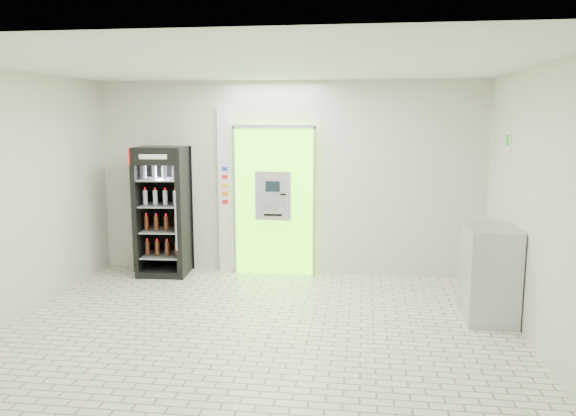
# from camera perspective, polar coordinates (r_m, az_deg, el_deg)

# --- Properties ---
(ground) EXTENTS (6.00, 6.00, 0.00)m
(ground) POSITION_cam_1_polar(r_m,az_deg,el_deg) (6.67, -2.95, -12.23)
(ground) COLOR beige
(ground) RESTS_ON ground
(room_shell) EXTENTS (6.00, 6.00, 6.00)m
(room_shell) POSITION_cam_1_polar(r_m,az_deg,el_deg) (6.24, -3.09, 3.72)
(room_shell) COLOR beige
(room_shell) RESTS_ON ground
(atm_assembly) EXTENTS (1.30, 0.24, 2.33)m
(atm_assembly) POSITION_cam_1_polar(r_m,az_deg,el_deg) (8.72, -1.40, 0.83)
(atm_assembly) COLOR #61FF13
(atm_assembly) RESTS_ON ground
(pillar) EXTENTS (0.22, 0.11, 2.60)m
(pillar) POSITION_cam_1_polar(r_m,az_deg,el_deg) (8.89, -6.34, 1.78)
(pillar) COLOR silver
(pillar) RESTS_ON ground
(beverage_cooler) EXTENTS (0.80, 0.74, 2.00)m
(beverage_cooler) POSITION_cam_1_polar(r_m,az_deg,el_deg) (8.94, -12.54, -0.56)
(beverage_cooler) COLOR black
(beverage_cooler) RESTS_ON ground
(steel_cabinet) EXTENTS (0.60, 0.87, 1.15)m
(steel_cabinet) POSITION_cam_1_polar(r_m,az_deg,el_deg) (7.25, 19.79, -6.23)
(steel_cabinet) COLOR #A6A8AE
(steel_cabinet) RESTS_ON ground
(exit_sign) EXTENTS (0.02, 0.22, 0.26)m
(exit_sign) POSITION_cam_1_polar(r_m,az_deg,el_deg) (7.73, 21.45, 6.23)
(exit_sign) COLOR white
(exit_sign) RESTS_ON room_shell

